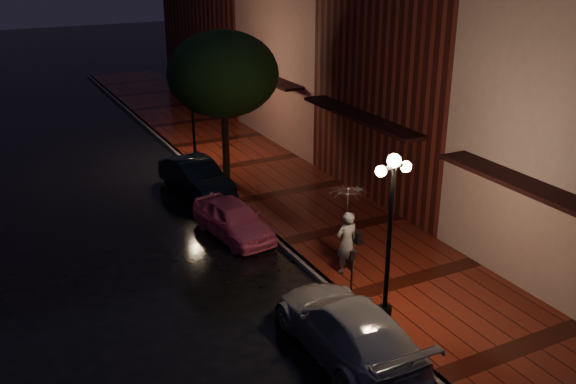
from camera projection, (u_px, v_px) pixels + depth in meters
ground at (282, 247)px, 20.11m from camera, size 120.00×120.00×0.00m
sidewalk at (343, 231)px, 21.04m from camera, size 4.50×60.00×0.15m
curb at (282, 244)px, 20.08m from camera, size 0.25×60.00×0.15m
storefront_mid at (432, 45)px, 22.73m from camera, size 5.00×8.00×11.00m
storefront_far at (319, 43)px, 29.71m from camera, size 5.00×8.00×9.00m
storefront_extra at (235, 12)px, 37.80m from camera, size 5.00×12.00×10.00m
streetlamp_near at (390, 229)px, 15.17m from camera, size 0.96×0.36×4.31m
streetlamp_far at (192, 104)px, 26.75m from camera, size 0.96×0.36×4.31m
street_tree at (223, 76)px, 23.76m from camera, size 4.16×4.16×5.80m
pink_car at (233, 219)px, 20.60m from camera, size 1.88×3.72×1.22m
navy_car at (196, 177)px, 24.10m from camera, size 1.88×4.13×1.31m
silver_car at (348, 328)px, 14.66m from camera, size 1.99×4.77×1.38m
woman_with_umbrella at (348, 217)px, 17.65m from camera, size 1.08×1.10×2.59m
parking_meter at (352, 269)px, 16.79m from camera, size 0.13×0.11×1.30m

